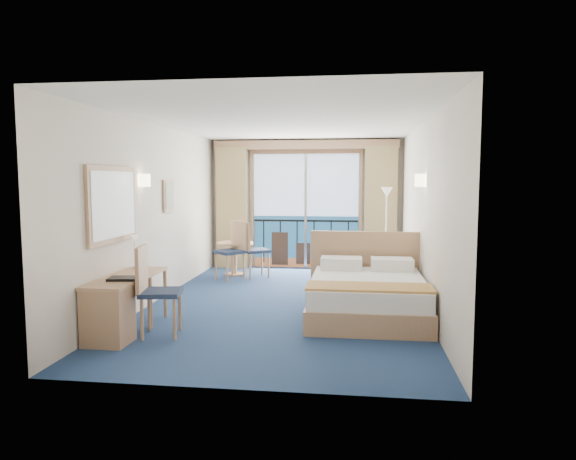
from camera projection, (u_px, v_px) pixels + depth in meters
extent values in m
plane|color=navy|center=(286.00, 303.00, 7.76)|extent=(6.50, 6.50, 0.00)
cube|color=beige|center=(306.00, 204.00, 10.84)|extent=(4.00, 0.02, 2.70)
cube|color=beige|center=(236.00, 238.00, 4.41)|extent=(4.00, 0.02, 2.70)
cube|color=beige|center=(156.00, 213.00, 7.88)|extent=(0.02, 6.50, 2.70)
cube|color=beige|center=(424.00, 215.00, 7.37)|extent=(0.02, 6.50, 2.70)
cube|color=silver|center=(286.00, 121.00, 7.49)|extent=(4.00, 6.50, 0.02)
cube|color=navy|center=(306.00, 241.00, 10.88)|extent=(2.20, 0.02, 1.08)
cube|color=#C2D8FF|center=(306.00, 185.00, 10.77)|extent=(2.20, 0.02, 1.32)
cube|color=#9D5730|center=(305.00, 263.00, 10.92)|extent=(2.20, 0.02, 0.20)
cube|color=black|center=(306.00, 221.00, 10.83)|extent=(2.20, 0.02, 0.04)
cube|color=tan|center=(306.00, 151.00, 10.69)|extent=(2.36, 0.03, 0.12)
cube|color=tan|center=(252.00, 211.00, 10.96)|extent=(0.06, 0.03, 2.40)
cube|color=tan|center=(361.00, 212.00, 10.67)|extent=(0.06, 0.03, 2.40)
cube|color=silver|center=(306.00, 211.00, 10.81)|extent=(0.05, 0.02, 2.40)
cube|color=#322016|center=(322.00, 249.00, 10.84)|extent=(0.35, 0.02, 0.70)
cube|color=#322016|center=(280.00, 248.00, 10.96)|extent=(0.35, 0.02, 0.70)
cube|color=#322016|center=(303.00, 254.00, 10.90)|extent=(0.30, 0.02, 0.45)
cube|color=black|center=(264.00, 241.00, 10.99)|extent=(0.02, 0.01, 0.90)
cube|color=black|center=(280.00, 241.00, 10.94)|extent=(0.02, 0.01, 0.90)
cube|color=black|center=(297.00, 242.00, 10.90)|extent=(0.03, 0.01, 0.90)
cube|color=black|center=(314.00, 242.00, 10.85)|extent=(0.03, 0.01, 0.90)
cube|color=black|center=(331.00, 242.00, 10.81)|extent=(0.02, 0.01, 0.90)
cube|color=black|center=(348.00, 243.00, 10.76)|extent=(0.02, 0.01, 0.90)
cube|color=tan|center=(232.00, 208.00, 10.86)|extent=(0.65, 0.22, 2.55)
cube|color=tan|center=(381.00, 209.00, 10.47)|extent=(0.65, 0.22, 2.55)
cube|color=tan|center=(305.00, 145.00, 10.57)|extent=(3.80, 0.25, 0.18)
cube|color=tan|center=(113.00, 204.00, 6.37)|extent=(0.04, 1.25, 0.95)
cube|color=silver|center=(114.00, 204.00, 6.37)|extent=(0.01, 1.12, 0.82)
cube|color=tan|center=(168.00, 196.00, 8.29)|extent=(0.03, 0.42, 0.52)
cube|color=gray|center=(170.00, 196.00, 8.29)|extent=(0.01, 0.34, 0.44)
cylinder|color=#FFEDB2|center=(144.00, 180.00, 7.23)|extent=(0.18, 0.18, 0.18)
cylinder|color=#FFEDB2|center=(421.00, 180.00, 7.18)|extent=(0.18, 0.18, 0.18)
cube|color=tan|center=(367.00, 307.00, 6.93)|extent=(1.56, 1.95, 0.29)
cube|color=white|center=(368.00, 287.00, 6.90)|extent=(1.50, 1.89, 0.24)
cube|color=tan|center=(369.00, 287.00, 6.27)|extent=(1.54, 0.54, 0.03)
cube|color=white|center=(341.00, 263.00, 7.62)|extent=(0.60, 0.39, 0.18)
cube|color=white|center=(392.00, 264.00, 7.53)|extent=(0.60, 0.39, 0.18)
cube|color=tan|center=(366.00, 266.00, 7.90)|extent=(1.70, 0.06, 1.07)
cube|color=#9C6F52|center=(401.00, 278.00, 8.41)|extent=(0.38, 0.36, 0.50)
cube|color=beige|center=(402.00, 261.00, 8.39)|extent=(0.19, 0.15, 0.08)
imported|color=#454954|center=(374.00, 264.00, 9.18)|extent=(1.08, 1.08, 0.71)
cylinder|color=silver|center=(385.00, 275.00, 10.01)|extent=(0.24, 0.24, 0.03)
cylinder|color=silver|center=(386.00, 234.00, 9.94)|extent=(0.03, 0.03, 1.62)
cone|color=beige|center=(387.00, 192.00, 9.86)|extent=(0.22, 0.22, 0.19)
cube|color=tan|center=(127.00, 278.00, 6.25)|extent=(0.50, 1.46, 0.04)
cube|color=#9C6F52|center=(108.00, 316.00, 5.79)|extent=(0.47, 0.44, 0.65)
cylinder|color=tan|center=(117.00, 301.00, 6.50)|extent=(0.05, 0.05, 0.65)
cylinder|color=tan|center=(151.00, 302.00, 6.44)|extent=(0.05, 0.05, 0.65)
cylinder|color=tan|center=(134.00, 293.00, 6.99)|extent=(0.05, 0.05, 0.65)
cylinder|color=tan|center=(165.00, 293.00, 6.94)|extent=(0.05, 0.05, 0.65)
cube|color=#1C2741|center=(161.00, 293.00, 6.10)|extent=(0.54, 0.54, 0.06)
cube|color=tan|center=(142.00, 269.00, 6.06)|extent=(0.12, 0.46, 0.55)
cylinder|color=tan|center=(175.00, 319.00, 5.94)|extent=(0.04, 0.04, 0.50)
cylinder|color=tan|center=(180.00, 311.00, 6.32)|extent=(0.04, 0.04, 0.50)
cylinder|color=tan|center=(142.00, 319.00, 5.93)|extent=(0.04, 0.04, 0.50)
cylinder|color=tan|center=(149.00, 311.00, 6.30)|extent=(0.04, 0.04, 0.50)
cube|color=black|center=(123.00, 278.00, 6.02)|extent=(0.36, 0.29, 0.03)
cylinder|color=silver|center=(135.00, 266.00, 6.79)|extent=(0.11, 0.11, 0.02)
cylinder|color=silver|center=(135.00, 253.00, 6.77)|extent=(0.02, 0.02, 0.38)
cone|color=beige|center=(135.00, 239.00, 6.75)|extent=(0.10, 0.10, 0.09)
cylinder|color=tan|center=(235.00, 243.00, 10.03)|extent=(0.71, 0.71, 0.04)
cylinder|color=tan|center=(235.00, 259.00, 10.06)|extent=(0.07, 0.07, 0.63)
cylinder|color=tan|center=(235.00, 274.00, 10.09)|extent=(0.39, 0.39, 0.03)
cube|color=#1C2741|center=(256.00, 251.00, 9.82)|extent=(0.62, 0.62, 0.05)
cube|color=tan|center=(245.00, 236.00, 9.71)|extent=(0.27, 0.41, 0.54)
cylinder|color=tan|center=(269.00, 265.00, 9.75)|extent=(0.04, 0.04, 0.49)
cylinder|color=tan|center=(262.00, 262.00, 10.09)|extent=(0.04, 0.04, 0.49)
cylinder|color=tan|center=(250.00, 266.00, 9.61)|extent=(0.04, 0.04, 0.49)
cylinder|color=tan|center=(244.00, 263.00, 9.95)|extent=(0.04, 0.04, 0.49)
cube|color=#1C2741|center=(230.00, 252.00, 9.56)|extent=(0.66, 0.66, 0.06)
cube|color=tan|center=(239.00, 236.00, 9.68)|extent=(0.38, 0.34, 0.56)
cylinder|color=tan|center=(216.00, 266.00, 9.61)|extent=(0.04, 0.04, 0.50)
cylinder|color=tan|center=(227.00, 269.00, 9.32)|extent=(0.04, 0.04, 0.50)
cylinder|color=tan|center=(232.00, 264.00, 9.86)|extent=(0.04, 0.04, 0.50)
cylinder|color=tan|center=(244.00, 266.00, 9.57)|extent=(0.04, 0.04, 0.50)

